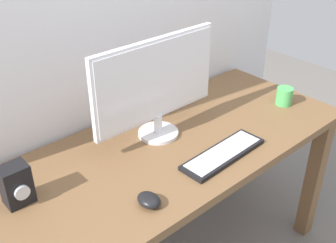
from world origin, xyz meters
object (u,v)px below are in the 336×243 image
desk (166,171)px  keyboard_primary (223,154)px  mouse (149,200)px  coffee_mug (284,96)px  monitor (156,85)px  audio_controller (16,185)px

desk → keyboard_primary: keyboard_primary is taller
desk → mouse: 0.37m
coffee_mug → keyboard_primary: bearing=-169.9°
monitor → audio_controller: (-0.63, -0.02, -0.16)m
mouse → audio_controller: 0.45m
desk → coffee_mug: (0.68, -0.10, 0.16)m
coffee_mug → audio_controller: bearing=171.7°
desk → coffee_mug: coffee_mug is taller
desk → monitor: size_ratio=2.79×
mouse → coffee_mug: bearing=4.9°
coffee_mug → mouse: bearing=-172.7°
mouse → keyboard_primary: bearing=1.0°
desk → keyboard_primary: (0.13, -0.20, 0.13)m
monitor → coffee_mug: monitor is taller
monitor → audio_controller: 0.65m
monitor → audio_controller: bearing=-178.2°
coffee_mug → monitor: bearing=162.3°
keyboard_primary → audio_controller: audio_controller is taller
monitor → mouse: size_ratio=6.59×
keyboard_primary → mouse: (-0.40, -0.02, 0.01)m
keyboard_primary → monitor: bearing=106.3°
keyboard_primary → coffee_mug: coffee_mug is taller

